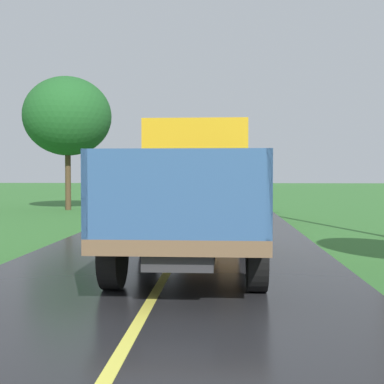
% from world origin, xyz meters
% --- Properties ---
extents(banana_truck_near, '(2.38, 5.82, 2.80)m').
position_xyz_m(banana_truck_near, '(0.40, 10.59, 1.46)').
color(banana_truck_near, '#2D2D30').
rests_on(banana_truck_near, road_surface).
extents(banana_truck_far, '(2.38, 5.81, 2.80)m').
position_xyz_m(banana_truck_far, '(0.80, 21.38, 1.47)').
color(banana_truck_far, '#2D2D30').
rests_on(banana_truck_far, road_surface).
extents(roadside_tree_near_left, '(4.30, 4.30, 6.56)m').
position_xyz_m(roadside_tree_near_left, '(-6.72, 25.33, 4.62)').
color(roadside_tree_near_left, '#4C3823').
rests_on(roadside_tree_near_left, ground).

